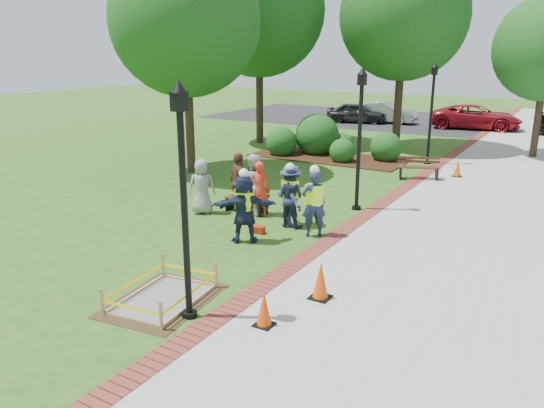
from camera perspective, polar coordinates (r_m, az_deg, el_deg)
The scene contains 34 objects.
ground at distance 12.92m, azimuth -4.66°, elevation -5.22°, with size 100.00×100.00×0.00m, color #285116.
sidewalk at distance 20.40m, azimuth 24.28°, elevation 1.41°, with size 6.00×60.00×0.02m, color #9E9E99.
brick_edging at distance 20.98m, azimuth 15.50°, elevation 2.66°, with size 0.50×60.00×0.03m, color maroon.
mulch_bed at distance 24.41m, azimuth 6.03°, elevation 5.01°, with size 7.00×3.00×0.05m, color #381E0F.
parking_lot at distance 37.71m, azimuth 20.12°, elevation 8.02°, with size 36.00×12.00×0.01m, color black.
wet_concrete_pad at distance 10.62m, azimuth -11.72°, elevation -9.04°, with size 1.97×2.49×0.55m.
bench_near at distance 15.96m, azimuth -2.75°, elevation -0.10°, with size 1.38×0.49×0.74m.
bench_far at distance 20.86m, azimuth 15.49°, elevation 3.29°, with size 1.62×1.03×0.83m.
cone_front at distance 9.49m, azimuth -0.85°, elevation -11.31°, with size 0.34×0.34×0.66m.
cone_back at distance 10.47m, azimuth 5.25°, elevation -8.31°, with size 0.39×0.39×0.77m.
cone_far at distance 21.68m, azimuth 19.34°, elevation 3.60°, with size 0.34×0.34×0.68m.
toolbox at distance 14.20m, azimuth -1.56°, elevation -2.77°, with size 0.38×0.21×0.19m, color #A4220C.
lamp_near at distance 9.18m, azimuth -9.52°, elevation 1.96°, with size 0.28×0.28×4.26m.
lamp_mid at distance 16.00m, azimuth 9.43°, elevation 7.97°, with size 0.28×0.28×4.26m.
lamp_far at distance 23.58m, azimuth 16.81°, elevation 10.08°, with size 0.28×0.28×4.26m.
tree_left at distance 21.17m, azimuth -9.31°, elevation 18.85°, with size 5.67×5.67×8.61m.
tree_back at distance 27.34m, azimuth 14.00°, elevation 19.07°, with size 6.12×6.12×9.38m.
tree_far at distance 28.10m, azimuth -1.40°, elevation 20.13°, with size 6.60×6.60×9.97m.
shrub_a at distance 24.91m, azimuth 1.02°, elevation 5.27°, with size 1.43×1.43×1.43m, color #124015.
shrub_b at distance 25.37m, azimuth 4.84°, elevation 5.42°, with size 2.05×2.05×2.05m, color #124015.
shrub_c at distance 23.52m, azimuth 7.52°, elevation 4.49°, with size 1.12×1.12×1.12m, color #124015.
shrub_d at distance 24.15m, azimuth 12.07°, elevation 4.57°, with size 1.40×1.40×1.40m, color #124015.
shrub_e at distance 25.50m, azimuth 7.53°, elevation 5.39°, with size 1.05×1.05×1.05m, color #124015.
casual_person_a at distance 15.86m, azimuth -7.55°, elevation 1.87°, with size 0.62×0.57×1.64m.
casual_person_b at distance 15.46m, azimuth -1.38°, elevation 1.63°, with size 0.62×0.53×1.64m.
casual_person_c at distance 15.68m, azimuth -1.94°, elevation 2.15°, with size 0.66×0.52×1.81m.
casual_person_d at distance 15.86m, azimuth -3.60°, elevation 2.30°, with size 0.69×0.63×1.82m.
casual_person_e at distance 14.61m, azimuth 2.05°, elevation 0.92°, with size 0.65×0.62×1.72m.
hivis_worker_a at distance 13.32m, azimuth -2.99°, elevation -0.22°, with size 0.67×0.62×1.91m.
hivis_worker_b at distance 13.76m, azimuth 4.52°, elevation 0.28°, with size 0.67×0.63×1.91m.
hivis_worker_c at distance 14.51m, azimuth 1.94°, elevation 0.96°, with size 0.54×0.36×1.80m.
parked_car_a at distance 36.87m, azimuth 9.02°, elevation 8.63°, with size 4.53×1.97×1.48m, color #252528.
parked_car_b at distance 37.16m, azimuth 11.97°, elevation 8.54°, with size 4.64×2.02×1.51m, color gray.
parked_car_c at distance 35.81m, azimuth 20.96°, elevation 7.55°, with size 4.97×2.16×1.62m, color maroon.
Camera 1 is at (7.07, -9.74, 4.69)m, focal length 35.00 mm.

